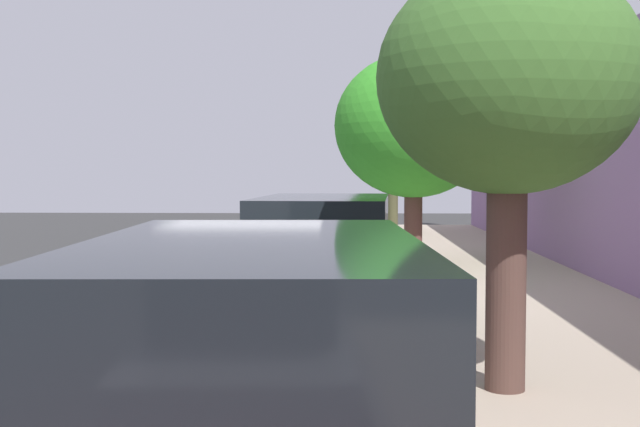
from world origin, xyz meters
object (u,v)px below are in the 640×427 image
parked_sedan_white_far (319,247)px  street_tree_mid_block (508,82)px  parked_sedan_black_farthest (330,219)px  cyclist_with_backpack (362,221)px  parked_suv_red_second (256,423)px  fire_hydrant (436,317)px  bicycle_at_curb (353,244)px  street_tree_corner (393,114)px  parked_suv_green_mid (324,269)px  street_tree_far_end (414,126)px

parked_sedan_white_far → street_tree_mid_block: (2.15, -8.69, 2.45)m
parked_sedan_black_farthest → cyclist_with_backpack: size_ratio=2.61×
parked_suv_red_second → fire_hydrant: size_ratio=5.68×
parked_suv_red_second → bicycle_at_curb: bearing=87.9°
cyclist_with_backpack → fire_hydrant: bearing=-86.6°
street_tree_corner → fire_hydrant: bearing=-91.6°
parked_suv_red_second → parked_suv_green_mid: (0.16, 6.60, 0.00)m
parked_sedan_white_far → street_tree_far_end: (2.15, 2.50, 2.63)m
parked_sedan_white_far → cyclist_with_backpack: cyclist_with_backpack is taller
bicycle_at_curb → fire_hydrant: 11.90m
parked_suv_red_second → street_tree_far_end: bearing=82.3°
cyclist_with_backpack → street_tree_far_end: street_tree_far_end is taller
cyclist_with_backpack → parked_suv_green_mid: bearing=-93.8°
street_tree_far_end → street_tree_corner: (0.00, 8.91, 0.91)m
parked_suv_red_second → bicycle_at_curb: 17.37m
bicycle_at_curb → fire_hydrant: size_ratio=1.62×
parked_suv_green_mid → street_tree_mid_block: 3.99m
street_tree_mid_block → parked_suv_red_second: bearing=-118.1°
street_tree_far_end → street_tree_mid_block: bearing=-90.0°
parked_sedan_black_farthest → street_tree_mid_block: bearing=-83.3°
parked_suv_green_mid → cyclist_with_backpack: bearing=86.2°
street_tree_mid_block → parked_sedan_black_farthest: bearing=96.7°
parked_sedan_black_farthest → bicycle_at_curb: size_ratio=3.25×
cyclist_with_backpack → street_tree_corner: street_tree_corner is taller
bicycle_at_curb → street_tree_corner: street_tree_corner is taller
parked_suv_green_mid → street_tree_mid_block: street_tree_mid_block is taller
bicycle_at_curb → street_tree_corner: (1.40, 6.57, 3.92)m
street_tree_corner → fire_hydrant: (-0.50, -18.44, -3.70)m
street_tree_corner → street_tree_mid_block: bearing=-90.0°
parked_suv_green_mid → parked_sedan_white_far: size_ratio=1.07×
cyclist_with_backpack → parked_sedan_black_farthest: bearing=100.5°
street_tree_mid_block → parked_suv_green_mid: bearing=124.0°
parked_suv_green_mid → street_tree_corner: 17.72m
parked_suv_red_second → street_tree_corner: (2.04, 23.92, 3.27)m
street_tree_mid_block → street_tree_corner: bearing=90.0°
parked_sedan_white_far → bicycle_at_curb: size_ratio=3.30×
street_tree_mid_block → parked_sedan_white_far: bearing=103.9°
street_tree_mid_block → fire_hydrant: 3.13m
street_tree_far_end → parked_suv_green_mid: bearing=-102.6°
parked_sedan_white_far → bicycle_at_curb: parked_sedan_white_far is taller
parked_sedan_white_far → street_tree_mid_block: size_ratio=1.06×
parked_sedan_black_farthest → bicycle_at_curb: bearing=-81.1°
parked_sedan_white_far → street_tree_corner: (2.15, 11.40, 3.54)m
street_tree_corner → parked_sedan_black_farthest: bearing=-139.5°
parked_suv_green_mid → fire_hydrant: parked_suv_green_mid is taller
parked_suv_red_second → parked_sedan_black_farthest: parked_suv_red_second is taller
bicycle_at_curb → street_tree_far_end: (1.40, -2.33, 3.01)m
cyclist_with_backpack → fire_hydrant: 11.47m
parked_sedan_black_farthest → street_tree_mid_block: size_ratio=1.04×
parked_suv_green_mid → street_tree_corner: street_tree_corner is taller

